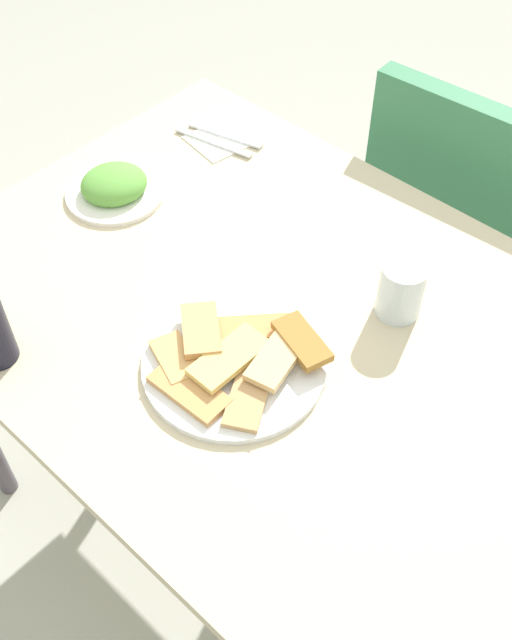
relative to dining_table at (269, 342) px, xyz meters
The scene contains 9 objects.
ground_plane 0.69m from the dining_table, ahead, with size 6.00×6.00×0.00m, color #B0AEA3.
dining_table is the anchor object (origin of this frame).
dining_chair 0.69m from the dining_table, 89.68° to the left, with size 0.44×0.45×0.91m.
pide_platter 0.16m from the dining_table, 73.60° to the right, with size 0.29×0.29×0.04m.
salad_plate_greens 0.44m from the dining_table, behind, with size 0.19×0.19×0.06m.
drinking_glass 0.25m from the dining_table, 42.81° to the left, with size 0.08×0.08×0.10m, color silver.
paper_napkin 0.50m from the dining_table, 144.38° to the left, with size 0.12×0.12×0.00m, color white.
fork 0.49m from the dining_table, 146.12° to the left, with size 0.18×0.01×0.01m, color silver.
spoon 0.51m from the dining_table, 142.71° to the left, with size 0.17×0.02×0.01m, color silver.
Camera 1 is at (0.55, -0.64, 1.71)m, focal length 42.19 mm.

